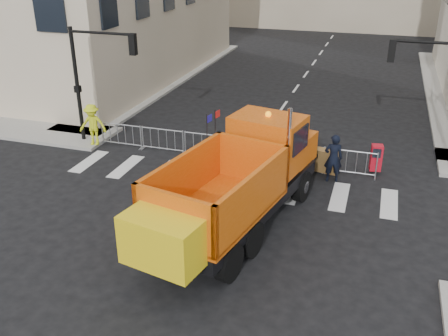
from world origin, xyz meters
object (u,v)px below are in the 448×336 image
(cop_a, at_px, (333,158))
(worker, at_px, (93,125))
(cop_c, at_px, (277,154))
(cop_b, at_px, (299,154))
(newspaper_box, at_px, (376,158))
(plow_truck, at_px, (237,181))

(cop_a, relative_size, worker, 1.03)
(cop_c, bearing_deg, cop_b, 115.22)
(cop_c, distance_m, worker, 8.64)
(cop_a, xyz_separation_m, cop_b, (-1.40, 0.21, -0.09))
(newspaper_box, bearing_deg, cop_c, -173.16)
(cop_b, height_order, newspaper_box, cop_b)
(cop_c, bearing_deg, plow_truck, 22.04)
(plow_truck, height_order, newspaper_box, plow_truck)
(plow_truck, height_order, worker, plow_truck)
(cop_a, bearing_deg, worker, -13.49)
(cop_a, xyz_separation_m, worker, (-10.95, 0.24, 0.12))
(cop_a, bearing_deg, newspaper_box, -153.93)
(cop_a, xyz_separation_m, cop_c, (-2.32, 0.21, -0.20))
(worker, bearing_deg, cop_a, -13.03)
(cop_b, height_order, worker, worker)
(newspaper_box, bearing_deg, plow_truck, -133.56)
(cop_a, relative_size, cop_c, 1.25)
(plow_truck, height_order, cop_b, plow_truck)
(worker, height_order, newspaper_box, worker)
(cop_a, height_order, newspaper_box, cop_a)
(cop_b, xyz_separation_m, newspaper_box, (3.02, 1.07, -0.20))
(cop_a, height_order, cop_b, cop_a)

